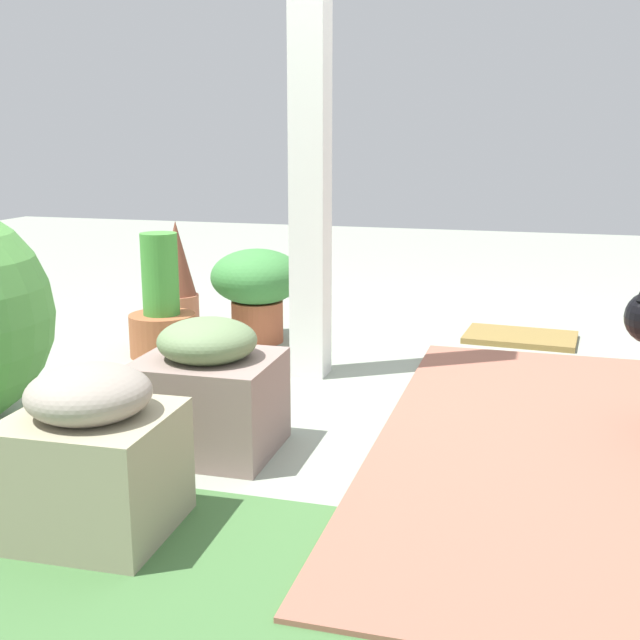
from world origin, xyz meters
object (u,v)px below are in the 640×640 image
(doormat, at_px, (520,337))
(terracotta_pot_tall, at_px, (162,313))
(stone_planter_mid, at_px, (209,391))
(terracotta_pot_broad, at_px, (257,285))
(terracotta_pot_spiky, at_px, (177,277))
(stone_planter_far, at_px, (93,455))
(porch_pillar, at_px, (310,116))

(doormat, bearing_deg, terracotta_pot_tall, 24.96)
(stone_planter_mid, height_order, terracotta_pot_broad, terracotta_pot_broad)
(terracotta_pot_tall, bearing_deg, terracotta_pot_spiky, -71.81)
(stone_planter_mid, xyz_separation_m, doormat, (-0.96, -1.82, -0.20))
(stone_planter_far, bearing_deg, doormat, -112.88)
(porch_pillar, relative_size, terracotta_pot_broad, 4.66)
(porch_pillar, relative_size, stone_planter_mid, 4.91)
(terracotta_pot_tall, height_order, doormat, terracotta_pot_tall)
(stone_planter_mid, bearing_deg, terracotta_pot_broad, -76.11)
(stone_planter_far, distance_m, terracotta_pot_tall, 1.77)
(terracotta_pot_spiky, distance_m, doormat, 1.87)
(terracotta_pot_tall, distance_m, terracotta_pot_broad, 0.52)
(terracotta_pot_spiky, relative_size, terracotta_pot_broad, 1.23)
(stone_planter_far, distance_m, doormat, 2.64)
(terracotta_pot_spiky, bearing_deg, porch_pillar, 145.58)
(stone_planter_mid, bearing_deg, stone_planter_far, 83.94)
(terracotta_pot_broad, distance_m, doormat, 1.40)
(stone_planter_mid, height_order, doormat, stone_planter_mid)
(terracotta_pot_spiky, bearing_deg, doormat, -173.27)
(terracotta_pot_broad, xyz_separation_m, doormat, (-1.31, -0.40, -0.28))
(stone_planter_far, height_order, terracotta_pot_tall, terracotta_pot_tall)
(terracotta_pot_tall, bearing_deg, terracotta_pot_broad, -132.99)
(terracotta_pot_tall, height_order, terracotta_pot_broad, terracotta_pot_tall)
(porch_pillar, distance_m, terracotta_pot_broad, 1.05)
(terracotta_pot_spiky, relative_size, doormat, 1.05)
(terracotta_pot_tall, xyz_separation_m, terracotta_pot_broad, (-0.35, -0.37, 0.08))
(terracotta_pot_tall, relative_size, terracotta_pot_broad, 1.24)
(terracotta_pot_tall, height_order, terracotta_pot_spiky, terracotta_pot_tall)
(porch_pillar, height_order, doormat, porch_pillar)
(doormat, bearing_deg, stone_planter_far, 67.12)
(terracotta_pot_broad, bearing_deg, terracotta_pot_spiky, -18.78)
(stone_planter_mid, bearing_deg, porch_pillar, -94.70)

